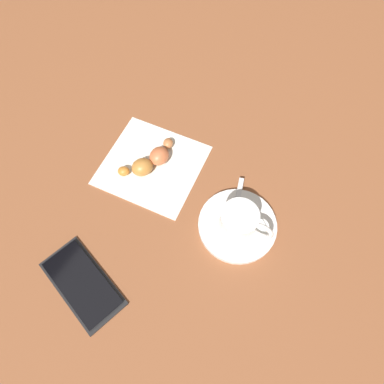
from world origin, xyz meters
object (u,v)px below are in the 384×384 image
Objects in this scene: teaspoon at (234,220)px; saucer at (236,227)px; napkin at (152,165)px; croissant at (150,160)px; espresso_cup at (240,222)px; cell_phone at (82,283)px; sugar_packet at (256,219)px.

saucer is at bearing -36.12° from teaspoon.
saucer is 0.20m from napkin.
teaspoon is 0.19m from croissant.
saucer is 0.03m from espresso_cup.
cell_phone is (-0.16, -0.23, -0.01)m from teaspoon.
espresso_cup is 0.21m from napkin.
sugar_packet is 0.37× the size of napkin.
teaspoon is at bearing -5.87° from napkin.
teaspoon is 0.04m from sugar_packet.
cell_phone reaches higher than napkin.
saucer is at bearing 175.26° from espresso_cup.
cell_phone is (-0.19, -0.25, -0.01)m from sugar_packet.
sugar_packet is at bearing 57.70° from espresso_cup.
napkin is 0.25m from cell_phone.
sugar_packet is 0.31m from cell_phone.
sugar_packet is (0.02, 0.03, 0.01)m from saucer.
teaspoon is at bearing 143.88° from saucer.
napkin is at bearing 172.48° from espresso_cup.
espresso_cup reaches higher than sugar_packet.
croissant is at bearing 38.95° from sugar_packet.
teaspoon is (-0.01, 0.01, 0.01)m from saucer.
saucer is 0.28m from cell_phone.
sugar_packet is at bearing 1.15° from croissant.
espresso_cup is at bearing -7.52° from napkin.
napkin is 1.45× the size of croissant.
espresso_cup is 1.38× the size of sugar_packet.
saucer is 1.48× the size of espresso_cup.
sugar_packet is 0.41× the size of cell_phone.
sugar_packet reaches higher than cell_phone.
saucer is 2.04× the size of sugar_packet.
cell_phone is at bearing -126.73° from saucer.
saucer is 0.04m from sugar_packet.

